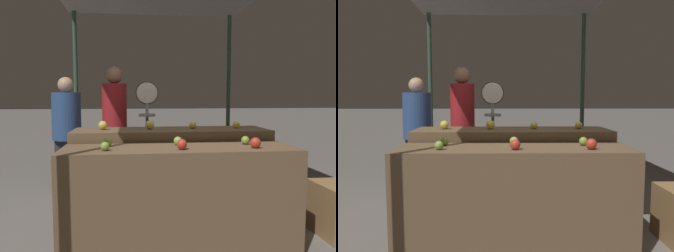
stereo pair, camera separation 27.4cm
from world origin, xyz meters
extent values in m
plane|color=slate|center=(0.00, 0.00, 0.00)|extent=(60.00, 60.00, 0.00)
cylinder|color=#33513D|center=(-1.32, 3.02, 1.35)|extent=(0.07, 0.07, 2.70)
cylinder|color=#33513D|center=(1.32, 3.02, 1.35)|extent=(0.07, 0.07, 2.70)
cube|color=brown|center=(0.00, 0.00, 0.45)|extent=(1.94, 0.55, 0.89)
cube|color=brown|center=(0.00, 0.60, 0.49)|extent=(1.94, 0.55, 0.98)
sphere|color=#84AD3D|center=(-0.60, -0.11, 0.93)|extent=(0.07, 0.07, 0.07)
sphere|color=red|center=(0.00, -0.11, 0.93)|extent=(0.08, 0.08, 0.08)
sphere|color=red|center=(0.60, -0.11, 0.94)|extent=(0.09, 0.09, 0.09)
sphere|color=#84AD3D|center=(-0.59, 0.12, 0.93)|extent=(0.07, 0.07, 0.07)
sphere|color=#8EB247|center=(0.00, 0.12, 0.93)|extent=(0.07, 0.07, 0.07)
sphere|color=#7AA338|center=(0.59, 0.10, 0.93)|extent=(0.07, 0.07, 0.07)
sphere|color=gold|center=(-0.68, 0.60, 1.03)|extent=(0.09, 0.09, 0.09)
sphere|color=yellow|center=(-0.22, 0.60, 1.03)|extent=(0.09, 0.09, 0.09)
sphere|color=yellow|center=(0.22, 0.60, 1.02)|extent=(0.07, 0.07, 0.07)
sphere|color=gold|center=(0.68, 0.61, 1.02)|extent=(0.07, 0.07, 0.07)
cylinder|color=#99999E|center=(-0.21, 1.31, 0.69)|extent=(0.04, 0.04, 1.37)
cylinder|color=black|center=(-0.21, 1.31, 1.35)|extent=(0.27, 0.01, 0.27)
cylinder|color=silver|center=(-0.21, 1.29, 1.35)|extent=(0.25, 0.02, 0.25)
cylinder|color=#99999E|center=(-0.21, 1.29, 1.15)|extent=(0.01, 0.01, 0.14)
cylinder|color=#99999E|center=(-0.21, 1.29, 1.08)|extent=(0.20, 0.20, 0.03)
cube|color=#2D2D38|center=(-0.61, 1.64, 0.39)|extent=(0.25, 0.17, 0.79)
cylinder|color=maroon|center=(-0.61, 1.64, 1.13)|extent=(0.35, 0.35, 0.68)
sphere|color=#936B51|center=(-0.61, 1.64, 1.58)|extent=(0.22, 0.22, 0.22)
cube|color=#2D2D38|center=(-1.26, 1.84, 0.36)|extent=(0.32, 0.25, 0.73)
cylinder|color=#2D4C84|center=(-1.26, 1.84, 1.04)|extent=(0.48, 0.48, 0.63)
sphere|color=tan|center=(-1.26, 1.84, 1.46)|extent=(0.21, 0.21, 0.21)
camera|label=1|loc=(-0.39, -2.65, 1.32)|focal=35.00mm
camera|label=2|loc=(-0.12, -2.66, 1.32)|focal=35.00mm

